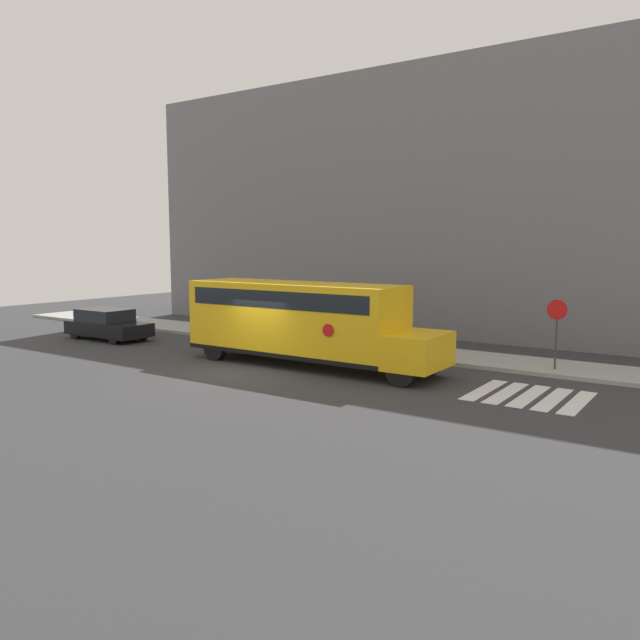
% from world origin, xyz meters
% --- Properties ---
extents(ground_plane, '(60.00, 60.00, 0.00)m').
position_xyz_m(ground_plane, '(0.00, 0.00, 0.00)').
color(ground_plane, '#333335').
extents(sidewalk_strip, '(44.00, 3.00, 0.15)m').
position_xyz_m(sidewalk_strip, '(0.00, 6.50, 0.07)').
color(sidewalk_strip, '#9E9E99').
rests_on(sidewalk_strip, ground).
extents(building_backdrop, '(32.00, 4.00, 13.22)m').
position_xyz_m(building_backdrop, '(0.00, 13.00, 6.61)').
color(building_backdrop, slate).
rests_on(building_backdrop, ground).
extents(crosswalk_stripes, '(3.30, 3.20, 0.01)m').
position_xyz_m(crosswalk_stripes, '(9.54, 2.00, 0.00)').
color(crosswalk_stripes, white).
rests_on(crosswalk_stripes, ground).
extents(school_bus, '(10.30, 2.57, 3.12)m').
position_xyz_m(school_bus, '(1.02, 1.97, 1.79)').
color(school_bus, yellow).
rests_on(school_bus, ground).
extents(parked_car, '(4.42, 1.88, 1.46)m').
position_xyz_m(parked_car, '(-10.49, 1.92, 0.72)').
color(parked_car, black).
rests_on(parked_car, ground).
extents(stop_sign, '(0.70, 0.10, 2.63)m').
position_xyz_m(stop_sign, '(9.32, 5.86, 1.74)').
color(stop_sign, '#38383A').
rests_on(stop_sign, ground).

